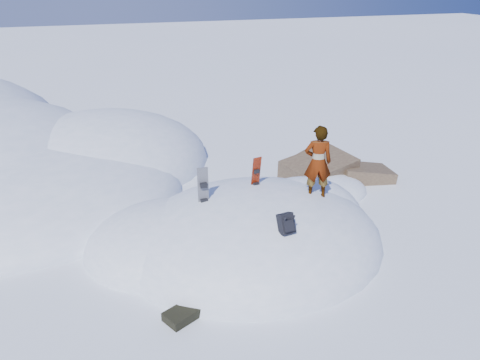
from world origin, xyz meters
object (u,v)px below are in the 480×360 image
object	(u,v)px
backpack	(286,224)
person	(318,162)
snowboard_dark	(204,195)
snowboard_red	(256,179)

from	to	relation	value
backpack	person	world-z (taller)	person
snowboard_dark	snowboard_red	bearing A→B (deg)	14.30
person	snowboard_red	bearing A→B (deg)	-12.46
snowboard_red	backpack	xyz separation A→B (m)	(-0.08, -2.29, -0.13)
snowboard_red	backpack	distance (m)	2.30
person	backpack	bearing A→B (deg)	62.17
snowboard_red	person	distance (m)	1.73
snowboard_red	snowboard_dark	xyz separation A→B (m)	(-1.54, -0.40, -0.05)
snowboard_red	person	size ratio (longest dim) A/B	0.67
snowboard_dark	backpack	bearing A→B (deg)	-52.52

